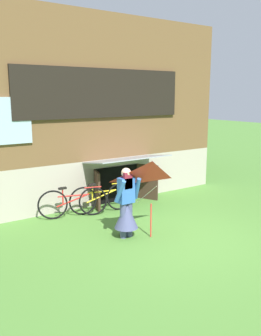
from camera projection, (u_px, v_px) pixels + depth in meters
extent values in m
plane|color=#4C7F33|center=(173.00, 237.00, 7.95)|extent=(60.00, 60.00, 0.00)
cube|color=#ADA393|center=(69.00, 168.00, 12.15)|extent=(8.22, 4.70, 1.29)
cube|color=brown|center=(66.00, 89.00, 11.63)|extent=(8.22, 4.70, 3.94)
cube|color=black|center=(104.00, 93.00, 9.73)|extent=(5.02, 0.08, 1.31)
cube|color=#9EB7C6|center=(103.00, 93.00, 9.74)|extent=(4.86, 0.04, 1.19)
cube|color=#9EB7C6|center=(12.00, 121.00, 8.48)|extent=(0.90, 0.06, 1.10)
cube|color=black|center=(118.00, 184.00, 10.51)|extent=(1.40, 0.03, 1.05)
cube|color=#3D2B1E|center=(97.00, 190.00, 9.81)|extent=(0.29, 0.68, 1.05)
cube|color=#3D2B1E|center=(147.00, 182.00, 10.75)|extent=(0.38, 0.65, 1.05)
cube|color=gray|center=(128.00, 159.00, 9.91)|extent=(2.25, 1.09, 0.18)
cylinder|color=#474C75|center=(123.00, 221.00, 7.82)|extent=(0.14, 0.14, 0.78)
cylinder|color=#474C75|center=(129.00, 219.00, 7.91)|extent=(0.14, 0.14, 0.78)
cone|color=#474C75|center=(126.00, 215.00, 7.84)|extent=(0.52, 0.52, 0.59)
cube|color=#3366B7|center=(126.00, 190.00, 7.73)|extent=(0.34, 0.20, 0.56)
cylinder|color=#3366B7|center=(120.00, 192.00, 7.52)|extent=(0.17, 0.32, 0.52)
cylinder|color=#3366B7|center=(137.00, 189.00, 7.77)|extent=(0.17, 0.32, 0.52)
cube|color=maroon|center=(128.00, 180.00, 7.64)|extent=(0.20, 0.08, 0.36)
sphere|color=#D8AD8E|center=(126.00, 173.00, 7.65)|extent=(0.21, 0.21, 0.21)
pyramid|color=red|center=(152.00, 184.00, 7.32)|extent=(1.25, 1.10, 0.63)
cylinder|color=beige|center=(146.00, 195.00, 7.74)|extent=(0.01, 0.72, 0.54)
cylinder|color=red|center=(151.00, 220.00, 7.87)|extent=(0.03, 0.03, 0.76)
torus|color=black|center=(119.00, 196.00, 9.75)|extent=(0.75, 0.18, 0.75)
torus|color=black|center=(83.00, 201.00, 9.34)|extent=(0.75, 0.18, 0.75)
cylinder|color=gold|center=(102.00, 192.00, 9.50)|extent=(0.76, 0.18, 0.04)
cylinder|color=gold|center=(102.00, 196.00, 9.53)|extent=(0.83, 0.19, 0.30)
cylinder|color=gold|center=(92.00, 193.00, 9.40)|extent=(0.04, 0.04, 0.42)
cube|color=black|center=(92.00, 185.00, 9.36)|extent=(0.20, 0.08, 0.05)
cylinder|color=gold|center=(119.00, 183.00, 9.67)|extent=(0.44, 0.11, 0.03)
torus|color=black|center=(93.00, 201.00, 9.30)|extent=(0.73, 0.26, 0.75)
torus|color=black|center=(53.00, 205.00, 9.00)|extent=(0.73, 0.26, 0.75)
cylinder|color=red|center=(73.00, 196.00, 9.11)|extent=(0.75, 0.26, 0.04)
cylinder|color=red|center=(73.00, 200.00, 9.14)|extent=(0.82, 0.28, 0.30)
cylinder|color=red|center=(63.00, 196.00, 9.04)|extent=(0.04, 0.04, 0.43)
cube|color=black|center=(62.00, 188.00, 8.99)|extent=(0.20, 0.08, 0.05)
cylinder|color=red|center=(93.00, 187.00, 9.23)|extent=(0.43, 0.15, 0.03)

